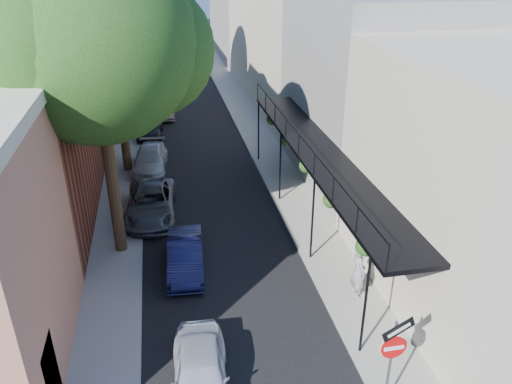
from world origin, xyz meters
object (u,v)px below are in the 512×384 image
parked_car_f (163,108)px  pedestrian (358,271)px  parked_car_a (200,374)px  sign_post (393,351)px  oak_near (108,44)px  parked_car_e (150,127)px  parked_car_b (185,256)px  parked_car_c (151,203)px  parked_car_d (150,160)px  parked_car_g (153,90)px  oak_mid (120,33)px

parked_car_f → pedestrian: size_ratio=1.92×
parked_car_f → pedestrian: bearing=-78.1°
parked_car_a → parked_car_f: parked_car_a is taller
sign_post → parked_car_f: (-4.82, 26.34, -1.42)m
oak_near → parked_car_f: 18.62m
parked_car_e → pedestrian: 19.04m
oak_near → parked_car_b: oak_near is taller
parked_car_c → parked_car_d: parked_car_c is taller
sign_post → parked_car_a: sign_post is taller
sign_post → parked_car_a: size_ratio=0.81×
parked_car_a → parked_car_b: size_ratio=1.02×
parked_car_a → parked_car_g: size_ratio=0.86×
parked_car_b → parked_car_g: size_ratio=0.85×
sign_post → parked_car_e: (-5.76, 22.29, -1.39)m
parked_car_c → oak_mid: bearing=102.0°
sign_post → parked_car_d: sign_post is taller
oak_mid → oak_near: bearing=-89.6°
parked_car_c → parked_car_e: 10.58m
parked_car_g → pedestrian: bearing=-69.9°
parked_car_d → pedestrian: 14.16m
parked_car_e → parked_car_f: 4.16m
sign_post → parked_car_f: size_ratio=0.80×
parked_car_b → pedestrian: bearing=-23.5°
parked_car_b → parked_car_c: 4.56m
parked_car_a → parked_car_b: bearing=93.4°
parked_car_d → pedestrian: pedestrian is taller
oak_near → parked_car_g: 23.32m
parked_car_a → parked_car_c: size_ratio=0.81×
parked_car_a → parked_car_c: parked_car_c is taller
parked_car_b → parked_car_g: parked_car_b is taller
oak_near → parked_car_a: 10.79m
parked_car_f → pedestrian: 22.61m
parked_car_f → parked_car_g: bearing=94.4°
parked_car_c → parked_car_g: bearing=92.8°
parked_car_e → pedestrian: (6.74, -17.80, 0.44)m
parked_car_a → parked_car_b: (0.00, 5.77, -0.03)m
parked_car_a → parked_car_d: bearing=97.9°
parked_car_e → parked_car_f: size_ratio=1.01×
parked_car_b → oak_mid: bearing=104.9°
parked_car_b → pedestrian: 6.24m
parked_car_a → parked_car_g: (-0.92, 29.88, -0.03)m
parked_car_b → parked_car_e: parked_car_e is taller
parked_car_d → parked_car_g: 14.49m
parked_car_c → pedestrian: pedestrian is taller
oak_mid → sign_post: bearing=-69.1°
parked_car_c → pedestrian: bearing=-43.3°
sign_post → oak_near: bearing=125.1°
parked_car_e → pedestrian: bearing=-65.9°
parked_car_e → sign_post: bearing=-72.1°
sign_post → parked_car_c: size_ratio=0.65×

